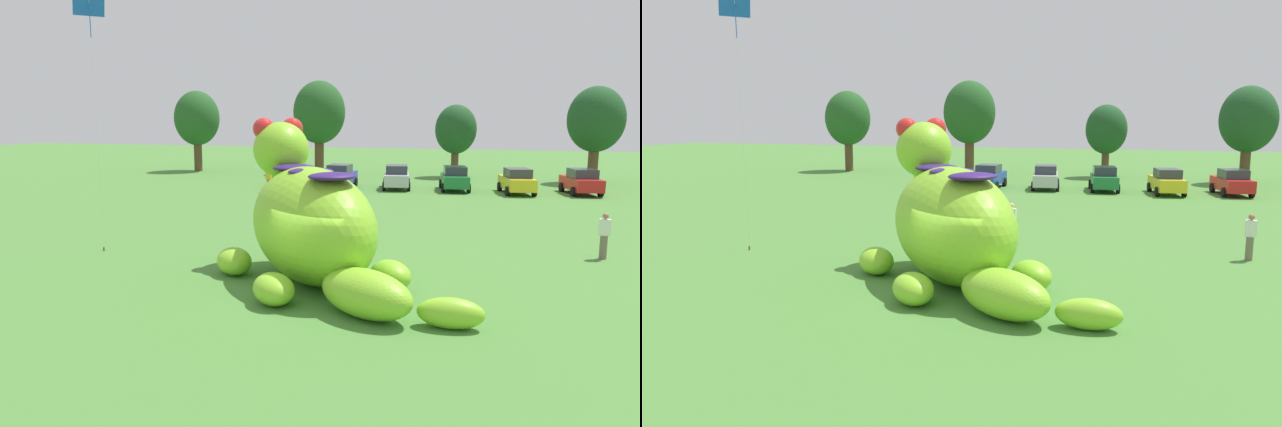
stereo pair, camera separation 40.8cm
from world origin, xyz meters
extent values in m
plane|color=#4C8438|center=(0.00, 0.00, 0.00)|extent=(160.00, 160.00, 0.00)
ellipsoid|color=#8CD12D|center=(-0.42, 1.45, 1.82)|extent=(6.62, 7.05, 3.64)
ellipsoid|color=#8CD12D|center=(-2.17, 3.57, 4.03)|extent=(2.83, 2.85, 1.92)
sphere|color=red|center=(-2.76, 3.46, 4.75)|extent=(0.77, 0.77, 0.77)
sphere|color=red|center=(-1.95, 4.13, 4.75)|extent=(0.77, 0.77, 0.77)
ellipsoid|color=navy|center=(-1.35, 2.57, 3.50)|extent=(1.87, 1.83, 0.24)
ellipsoid|color=navy|center=(-0.42, 1.45, 3.50)|extent=(1.87, 1.83, 0.24)
ellipsoid|color=navy|center=(0.61, 0.20, 3.50)|extent=(1.87, 1.83, 0.24)
ellipsoid|color=#8CD12D|center=(-3.11, 1.54, 0.45)|extent=(1.85, 1.91, 0.89)
ellipsoid|color=#8CD12D|center=(0.01, 4.11, 0.45)|extent=(1.85, 1.91, 0.89)
ellipsoid|color=#8CD12D|center=(-0.72, -1.11, 0.45)|extent=(1.85, 1.91, 0.89)
ellipsoid|color=#8CD12D|center=(2.15, 1.26, 0.45)|extent=(1.85, 1.91, 0.89)
ellipsoid|color=#8CD12D|center=(1.95, -1.42, 0.64)|extent=(3.25, 2.73, 1.27)
ellipsoid|color=#8CD12D|center=(4.14, -1.65, 0.39)|extent=(1.68, 0.81, 0.78)
cube|color=orange|center=(-9.93, 26.10, 0.72)|extent=(1.87, 4.17, 0.80)
cube|color=#2D333D|center=(-9.93, 25.95, 1.42)|extent=(1.57, 2.03, 0.60)
cylinder|color=black|center=(-10.84, 27.34, 0.32)|extent=(0.27, 0.65, 0.64)
cylinder|color=black|center=(-9.14, 27.41, 0.32)|extent=(0.27, 0.65, 0.64)
cylinder|color=black|center=(-10.73, 24.80, 0.32)|extent=(0.27, 0.65, 0.64)
cylinder|color=black|center=(-9.03, 24.87, 0.32)|extent=(0.27, 0.65, 0.64)
cube|color=#2347B7|center=(-5.69, 25.77, 0.72)|extent=(1.73, 4.11, 0.80)
cube|color=#2D333D|center=(-5.69, 25.62, 1.42)|extent=(1.51, 1.98, 0.60)
cylinder|color=black|center=(-6.55, 27.04, 0.32)|extent=(0.24, 0.64, 0.64)
cylinder|color=black|center=(-4.85, 27.05, 0.32)|extent=(0.24, 0.64, 0.64)
cylinder|color=black|center=(-6.53, 24.50, 0.32)|extent=(0.24, 0.64, 0.64)
cylinder|color=black|center=(-4.83, 24.51, 0.32)|extent=(0.24, 0.64, 0.64)
cube|color=#B7BABF|center=(-1.65, 26.32, 0.72)|extent=(2.30, 4.31, 0.80)
cube|color=#2D333D|center=(-1.63, 26.17, 1.42)|extent=(1.77, 2.17, 0.60)
cylinder|color=black|center=(-2.68, 27.45, 0.32)|extent=(0.33, 0.67, 0.64)
cylinder|color=black|center=(-1.00, 27.70, 0.32)|extent=(0.33, 0.67, 0.64)
cylinder|color=black|center=(-2.30, 24.93, 0.32)|extent=(0.33, 0.67, 0.64)
cylinder|color=black|center=(-0.62, 25.19, 0.32)|extent=(0.33, 0.67, 0.64)
cube|color=#1E7238|center=(2.42, 26.47, 0.72)|extent=(2.29, 4.31, 0.80)
cube|color=#2D333D|center=(2.45, 26.32, 1.42)|extent=(1.77, 2.17, 0.60)
cylinder|color=black|center=(1.39, 27.60, 0.32)|extent=(0.33, 0.67, 0.64)
cylinder|color=black|center=(3.08, 27.85, 0.32)|extent=(0.33, 0.67, 0.64)
cylinder|color=black|center=(1.77, 25.08, 0.32)|extent=(0.33, 0.67, 0.64)
cylinder|color=black|center=(3.45, 25.34, 0.32)|extent=(0.33, 0.67, 0.64)
cube|color=yellow|center=(6.56, 25.89, 0.72)|extent=(2.46, 4.35, 0.80)
cube|color=#2D333D|center=(6.59, 25.74, 1.42)|extent=(1.85, 2.22, 0.60)
cylinder|color=black|center=(5.48, 26.97, 0.32)|extent=(0.36, 0.67, 0.64)
cylinder|color=black|center=(7.15, 27.30, 0.32)|extent=(0.36, 0.67, 0.64)
cylinder|color=black|center=(5.97, 24.48, 0.32)|extent=(0.36, 0.67, 0.64)
cylinder|color=black|center=(7.64, 24.80, 0.32)|extent=(0.36, 0.67, 0.64)
cube|color=red|center=(10.68, 26.78, 0.72)|extent=(2.45, 4.35, 0.80)
cube|color=#2D333D|center=(10.71, 26.64, 1.42)|extent=(1.84, 2.22, 0.60)
cylinder|color=black|center=(9.61, 27.87, 0.32)|extent=(0.36, 0.67, 0.64)
cylinder|color=black|center=(11.27, 28.19, 0.32)|extent=(0.36, 0.67, 0.64)
cylinder|color=black|center=(10.09, 25.37, 0.32)|extent=(0.36, 0.67, 0.64)
cylinder|color=black|center=(11.76, 25.70, 0.32)|extent=(0.36, 0.67, 0.64)
cylinder|color=brown|center=(-22.05, 35.07, 1.33)|extent=(0.76, 0.76, 2.65)
ellipsoid|color=#235623|center=(-22.05, 35.07, 4.98)|extent=(4.24, 4.24, 5.09)
cylinder|color=brown|center=(-10.28, 35.96, 1.46)|extent=(0.84, 0.84, 2.93)
ellipsoid|color=#235623|center=(-10.28, 35.96, 5.51)|extent=(4.69, 4.69, 5.63)
cylinder|color=brown|center=(1.80, 36.07, 1.08)|extent=(0.62, 0.62, 2.16)
ellipsoid|color=#1E4C23|center=(1.80, 36.07, 4.07)|extent=(3.46, 3.46, 4.16)
cylinder|color=brown|center=(12.43, 34.26, 1.31)|extent=(0.75, 0.75, 2.63)
ellipsoid|color=#1E4C23|center=(12.43, 34.26, 4.94)|extent=(4.21, 4.21, 5.05)
cylinder|color=#726656|center=(-9.77, 21.87, 0.44)|extent=(0.26, 0.26, 0.88)
cube|color=gold|center=(-9.77, 21.87, 1.18)|extent=(0.38, 0.22, 0.60)
sphere|color=beige|center=(-9.77, 21.87, 1.60)|extent=(0.22, 0.22, 0.22)
cylinder|color=#726656|center=(9.00, 7.29, 0.44)|extent=(0.26, 0.26, 0.88)
cube|color=white|center=(9.00, 7.29, 1.18)|extent=(0.38, 0.22, 0.60)
sphere|color=#9E7051|center=(9.00, 7.29, 1.60)|extent=(0.22, 0.22, 0.22)
cylinder|color=#726656|center=(0.13, 7.39, 0.44)|extent=(0.26, 0.26, 0.88)
cube|color=white|center=(0.13, 7.39, 1.18)|extent=(0.38, 0.22, 0.60)
sphere|color=beige|center=(0.13, 7.39, 1.60)|extent=(0.22, 0.22, 0.22)
cylinder|color=#2D334C|center=(-3.37, 15.89, 0.44)|extent=(0.26, 0.26, 0.88)
cube|color=white|center=(-3.37, 15.89, 1.18)|extent=(0.38, 0.22, 0.60)
sphere|color=beige|center=(-3.37, 15.89, 1.60)|extent=(0.22, 0.22, 0.22)
cylinder|color=brown|center=(-9.44, 3.27, 0.07)|extent=(0.06, 0.06, 0.15)
cylinder|color=silver|center=(-9.44, 3.27, 4.85)|extent=(0.01, 0.01, 9.40)
cylinder|color=blue|center=(-9.44, 3.27, 8.65)|extent=(0.03, 0.03, 1.20)
camera|label=1|loc=(4.98, -16.03, 5.20)|focal=33.34mm
camera|label=2|loc=(5.37, -15.91, 5.20)|focal=33.34mm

